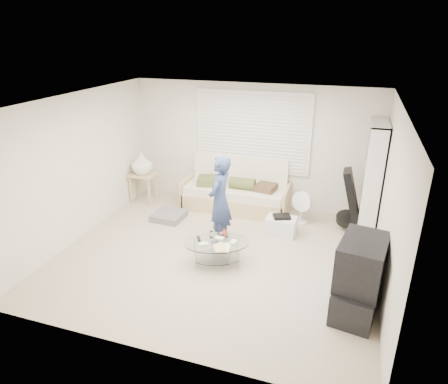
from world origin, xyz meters
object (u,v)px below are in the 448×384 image
(bookshelf, at_px, (372,178))
(tv_unit, at_px, (359,278))
(coffee_table, at_px, (217,246))
(futon_sofa, at_px, (236,193))

(bookshelf, height_order, tv_unit, bookshelf)
(bookshelf, relative_size, tv_unit, 1.89)
(coffee_table, bearing_deg, futon_sofa, 98.50)
(futon_sofa, distance_m, coffee_table, 2.14)
(futon_sofa, xyz_separation_m, coffee_table, (0.32, -2.11, -0.04))
(tv_unit, distance_m, coffee_table, 2.18)
(futon_sofa, bearing_deg, coffee_table, -81.50)
(futon_sofa, distance_m, bookshelf, 2.63)
(tv_unit, height_order, coffee_table, tv_unit)
(tv_unit, xyz_separation_m, coffee_table, (-2.11, 0.51, -0.20))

